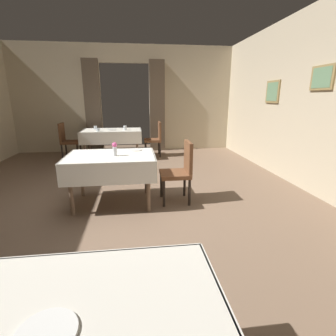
{
  "coord_description": "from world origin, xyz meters",
  "views": [
    {
      "loc": [
        0.27,
        -3.52,
        1.55
      ],
      "look_at": [
        0.78,
        0.45,
        0.43
      ],
      "focal_mm": 26.82,
      "sensor_mm": 36.0,
      "label": 1
    }
  ],
  "objects_px": {
    "chair_far_right": "(155,137)",
    "glass_far_a": "(95,128)",
    "plate_near_a": "(46,333)",
    "glass_far_d": "(98,130)",
    "plate_mid_b": "(135,150)",
    "dining_table_far": "(112,134)",
    "flower_vase_mid": "(115,149)",
    "dining_table_mid": "(111,162)",
    "glass_far_b": "(125,128)",
    "plate_far_c": "(112,130)",
    "chair_far_left": "(67,139)",
    "chair_mid_right": "(180,169)"
  },
  "relations": [
    {
      "from": "chair_far_left",
      "to": "glass_far_a",
      "type": "distance_m",
      "value": 0.78
    },
    {
      "from": "flower_vase_mid",
      "to": "plate_mid_b",
      "type": "relative_size",
      "value": 0.87
    },
    {
      "from": "glass_far_a",
      "to": "glass_far_b",
      "type": "bearing_deg",
      "value": -18.58
    },
    {
      "from": "plate_far_c",
      "to": "chair_far_left",
      "type": "bearing_deg",
      "value": 173.42
    },
    {
      "from": "plate_far_c",
      "to": "dining_table_mid",
      "type": "bearing_deg",
      "value": -85.4
    },
    {
      "from": "dining_table_mid",
      "to": "flower_vase_mid",
      "type": "bearing_deg",
      "value": -48.12
    },
    {
      "from": "dining_table_far",
      "to": "plate_near_a",
      "type": "bearing_deg",
      "value": -87.17
    },
    {
      "from": "dining_table_far",
      "to": "flower_vase_mid",
      "type": "distance_m",
      "value": 3.13
    },
    {
      "from": "chair_mid_right",
      "to": "plate_mid_b",
      "type": "xyz_separation_m",
      "value": [
        -0.68,
        0.35,
        0.24
      ]
    },
    {
      "from": "dining_table_mid",
      "to": "plate_mid_b",
      "type": "bearing_deg",
      "value": 41.11
    },
    {
      "from": "flower_vase_mid",
      "to": "glass_far_b",
      "type": "distance_m",
      "value": 3.0
    },
    {
      "from": "chair_mid_right",
      "to": "chair_far_left",
      "type": "bearing_deg",
      "value": 127.48
    },
    {
      "from": "dining_table_far",
      "to": "chair_far_right",
      "type": "relative_size",
      "value": 1.64
    },
    {
      "from": "flower_vase_mid",
      "to": "glass_far_b",
      "type": "xyz_separation_m",
      "value": [
        0.04,
        3.0,
        -0.05
      ]
    },
    {
      "from": "chair_mid_right",
      "to": "glass_far_d",
      "type": "relative_size",
      "value": 11.11
    },
    {
      "from": "dining_table_far",
      "to": "plate_near_a",
      "type": "distance_m",
      "value": 5.93
    },
    {
      "from": "plate_near_a",
      "to": "plate_far_c",
      "type": "bearing_deg",
      "value": 92.71
    },
    {
      "from": "plate_far_c",
      "to": "chair_far_right",
      "type": "bearing_deg",
      "value": 8.18
    },
    {
      "from": "dining_table_far",
      "to": "glass_far_d",
      "type": "bearing_deg",
      "value": -136.84
    },
    {
      "from": "glass_far_d",
      "to": "plate_far_c",
      "type": "bearing_deg",
      "value": 36.95
    },
    {
      "from": "dining_table_far",
      "to": "glass_far_b",
      "type": "bearing_deg",
      "value": -16.13
    },
    {
      "from": "dining_table_far",
      "to": "chair_mid_right",
      "type": "xyz_separation_m",
      "value": [
        1.27,
        -3.07,
        -0.13
      ]
    },
    {
      "from": "dining_table_mid",
      "to": "chair_far_right",
      "type": "height_order",
      "value": "chair_far_right"
    },
    {
      "from": "chair_far_right",
      "to": "glass_far_a",
      "type": "xyz_separation_m",
      "value": [
        -1.57,
        0.04,
        0.28
      ]
    },
    {
      "from": "chair_mid_right",
      "to": "plate_far_c",
      "type": "height_order",
      "value": "chair_mid_right"
    },
    {
      "from": "chair_far_right",
      "to": "plate_near_a",
      "type": "height_order",
      "value": "chair_far_right"
    },
    {
      "from": "dining_table_far",
      "to": "chair_far_left",
      "type": "relative_size",
      "value": 1.64
    },
    {
      "from": "glass_far_d",
      "to": "plate_mid_b",
      "type": "bearing_deg",
      "value": -69.76
    },
    {
      "from": "dining_table_mid",
      "to": "glass_far_b",
      "type": "xyz_separation_m",
      "value": [
        0.1,
        2.92,
        0.16
      ]
    },
    {
      "from": "plate_mid_b",
      "to": "glass_far_b",
      "type": "bearing_deg",
      "value": 95.25
    },
    {
      "from": "chair_far_left",
      "to": "plate_near_a",
      "type": "distance_m",
      "value": 6.19
    },
    {
      "from": "chair_far_right",
      "to": "flower_vase_mid",
      "type": "bearing_deg",
      "value": -104.4
    },
    {
      "from": "flower_vase_mid",
      "to": "glass_far_d",
      "type": "height_order",
      "value": "flower_vase_mid"
    },
    {
      "from": "plate_near_a",
      "to": "glass_far_a",
      "type": "relative_size",
      "value": 2.37
    },
    {
      "from": "chair_far_left",
      "to": "glass_far_a",
      "type": "relative_size",
      "value": 10.19
    },
    {
      "from": "glass_far_d",
      "to": "chair_far_right",
      "type": "bearing_deg",
      "value": 15.44
    },
    {
      "from": "chair_far_left",
      "to": "plate_mid_b",
      "type": "relative_size",
      "value": 4.12
    },
    {
      "from": "chair_far_right",
      "to": "plate_mid_b",
      "type": "xyz_separation_m",
      "value": [
        -0.55,
        -2.84,
        0.24
      ]
    },
    {
      "from": "chair_far_left",
      "to": "plate_near_a",
      "type": "height_order",
      "value": "chair_far_left"
    },
    {
      "from": "chair_far_right",
      "to": "glass_far_a",
      "type": "distance_m",
      "value": 1.6
    },
    {
      "from": "plate_near_a",
      "to": "plate_mid_b",
      "type": "xyz_separation_m",
      "value": [
        0.31,
        3.2,
        0.0
      ]
    },
    {
      "from": "flower_vase_mid",
      "to": "chair_far_right",
      "type": "bearing_deg",
      "value": 75.6
    },
    {
      "from": "chair_far_right",
      "to": "glass_far_d",
      "type": "xyz_separation_m",
      "value": [
        -1.45,
        -0.4,
        0.28
      ]
    },
    {
      "from": "glass_far_d",
      "to": "glass_far_b",
      "type": "bearing_deg",
      "value": 15.16
    },
    {
      "from": "chair_far_right",
      "to": "plate_mid_b",
      "type": "relative_size",
      "value": 4.12
    },
    {
      "from": "glass_far_a",
      "to": "plate_mid_b",
      "type": "bearing_deg",
      "value": -70.48
    },
    {
      "from": "plate_near_a",
      "to": "plate_mid_b",
      "type": "relative_size",
      "value": 0.96
    },
    {
      "from": "dining_table_mid",
      "to": "flower_vase_mid",
      "type": "distance_m",
      "value": 0.23
    },
    {
      "from": "chair_far_left",
      "to": "glass_far_a",
      "type": "xyz_separation_m",
      "value": [
        0.73,
        0.07,
        0.28
      ]
    },
    {
      "from": "dining_table_far",
      "to": "flower_vase_mid",
      "type": "relative_size",
      "value": 7.79
    }
  ]
}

